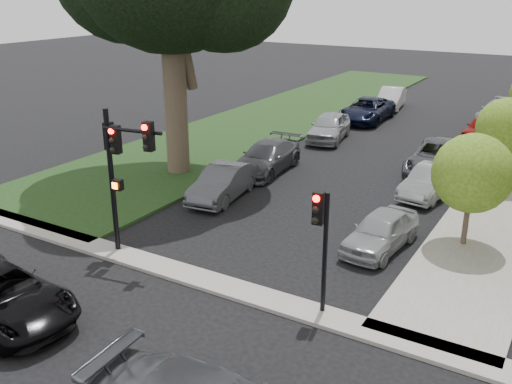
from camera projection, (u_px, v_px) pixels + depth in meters
The scene contains 17 objects.
ground at pixel (164, 313), 15.82m from camera, with size 140.00×140.00×0.00m, color black.
grass_strip at pixel (285, 115), 39.49m from camera, with size 8.00×44.00×0.12m, color black.
sidewalk_cross at pixel (206, 280), 17.41m from camera, with size 60.00×1.00×0.12m, color gray.
small_tree_a at pixel (473, 173), 18.90m from camera, with size 2.68×2.68×4.01m.
small_tree_b at pixel (507, 128), 24.85m from camera, with size 2.67×2.67×4.00m.
traffic_signal_main at pixel (119, 157), 18.09m from camera, with size 2.42×0.63×4.93m.
traffic_signal_secondary at pixel (321, 230), 14.96m from camera, with size 0.46×0.37×3.58m.
car_parked_0 at pixel (381, 231), 19.43m from camera, with size 1.55×3.86×1.32m, color #999BA0.
car_parked_1 at pixel (430, 182), 24.28m from camera, with size 1.39×3.99×1.32m, color #999BA0.
car_parked_2 at pixel (441, 158), 27.13m from camera, with size 2.63×5.71×1.59m, color #3F4247.
car_parked_3 at pixel (483, 128), 33.38m from camera, with size 1.56×3.87×1.32m, color maroon.
car_parked_4 at pixel (497, 111), 37.75m from camera, with size 1.84×4.52×1.31m, color #999BA0.
car_parked_5 at pixel (223, 183), 24.03m from camera, with size 1.48×4.25×1.40m, color #3F4247.
car_parked_6 at pixel (267, 157), 27.50m from camera, with size 2.02×4.96×1.44m, color #3F4247.
car_parked_7 at pixel (329, 127), 33.07m from camera, with size 1.87×4.64×1.58m, color #999BA0.
car_parked_8 at pixel (367, 110), 37.62m from camera, with size 2.52×5.47×1.52m, color black.
car_parked_9 at pixel (391, 98), 41.60m from camera, with size 1.56×4.48×1.48m, color silver.
Camera 1 is at (9.22, -10.46, 8.58)m, focal length 40.00 mm.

